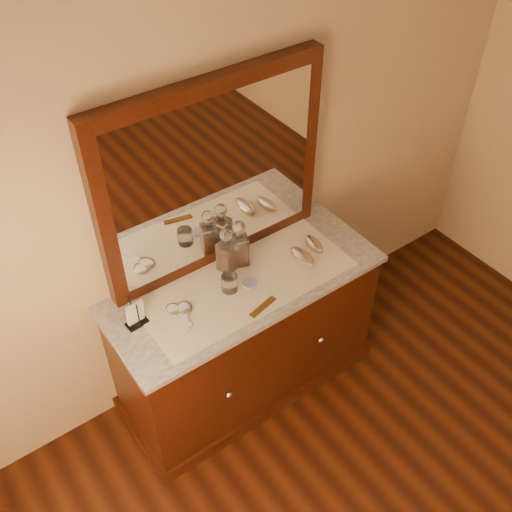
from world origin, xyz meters
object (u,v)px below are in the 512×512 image
comb (263,307)px  decanter_right (239,247)px  napkin_rack (135,315)px  brush_far (314,244)px  brush_near (302,257)px  mirror_frame (213,177)px  pin_dish (250,283)px  hand_mirror_inner (185,310)px  decanter_left (227,254)px  dresser_cabinet (246,336)px  hand_mirror_outer (176,311)px

comb → decanter_right: bearing=62.1°
napkin_rack → brush_far: napkin_rack is taller
comb → brush_near: 0.39m
comb → mirror_frame: bearing=73.2°
pin_dish → comb: 0.17m
hand_mirror_inner → brush_near: bearing=-4.3°
comb → brush_near: (0.36, 0.15, 0.02)m
mirror_frame → decanter_left: (-0.02, -0.12, -0.39)m
pin_dish → napkin_rack: napkin_rack is taller
dresser_cabinet → pin_dish: 0.45m
pin_dish → dresser_cabinet: bearing=101.6°
decanter_left → brush_near: bearing=-26.8°
brush_near → decanter_right: bearing=146.8°
dresser_cabinet → brush_far: (0.45, -0.01, 0.46)m
pin_dish → decanter_left: decanter_left is taller
pin_dish → decanter_left: bearing=100.6°
decanter_right → hand_mirror_outer: decanter_right is taller
napkin_rack → decanter_left: 0.55m
decanter_right → comb: bearing=-105.2°
mirror_frame → pin_dish: bearing=-88.4°
napkin_rack → decanter_right: (0.63, 0.06, 0.05)m
mirror_frame → napkin_rack: 0.74m
dresser_cabinet → mirror_frame: 0.97m
napkin_rack → hand_mirror_inner: (0.22, -0.07, -0.05)m
dresser_cabinet → brush_near: bearing=-9.6°
mirror_frame → decanter_left: 0.41m
hand_mirror_inner → mirror_frame: bearing=35.5°
brush_near → decanter_left: bearing=153.2°
mirror_frame → brush_near: (0.33, -0.30, -0.47)m
dresser_cabinet → brush_far: size_ratio=9.37×
mirror_frame → comb: 0.66m
pin_dish → decanter_left: 0.19m
napkin_rack → hand_mirror_inner: bearing=-17.8°
decanter_left → brush_far: decanter_left is taller
dresser_cabinet → pin_dish: pin_dish is taller
decanter_right → brush_far: (0.39, -0.13, -0.09)m
decanter_right → hand_mirror_inner: bearing=-162.6°
decanter_left → hand_mirror_inner: size_ratio=1.36×
mirror_frame → brush_near: size_ratio=7.10×
dresser_cabinet → brush_near: (0.33, -0.06, 0.47)m
hand_mirror_inner → pin_dish: bearing=-5.4°
pin_dish → napkin_rack: 0.59m
hand_mirror_outer → dresser_cabinet: bearing=-2.4°
napkin_rack → decanter_right: size_ratio=0.57×
dresser_cabinet → hand_mirror_inner: size_ratio=7.13×
brush_near → pin_dish: bearing=176.9°
hand_mirror_outer → hand_mirror_inner: 0.04m
pin_dish → hand_mirror_inner: 0.36m
decanter_left → decanter_right: decanter_right is taller
napkin_rack → decanter_right: decanter_right is taller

